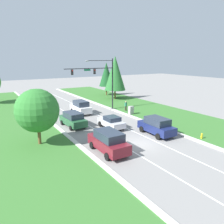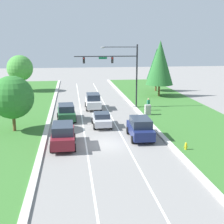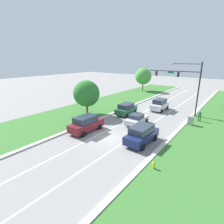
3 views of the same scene
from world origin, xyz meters
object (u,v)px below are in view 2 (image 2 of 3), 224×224
(burgundy_suv, at_px, (63,135))
(traffic_signal_mast, at_px, (120,66))
(oak_far_left_tree, at_px, (12,97))
(oak_near_left_tree, at_px, (20,68))
(conifer_far_right_tree, at_px, (156,64))
(utility_cabinet, at_px, (148,110))
(forest_suv, at_px, (66,112))
(conifer_near_right_tree, at_px, (160,63))
(white_suv, at_px, (93,101))
(fire_hydrant, at_px, (186,146))
(navy_suv, at_px, (140,128))
(silver_sedan, at_px, (102,119))
(pedestrian, at_px, (148,104))

(burgundy_suv, bearing_deg, traffic_signal_mast, 64.23)
(oak_far_left_tree, bearing_deg, oak_near_left_tree, 96.81)
(traffic_signal_mast, height_order, conifer_far_right_tree, traffic_signal_mast)
(conifer_far_right_tree, bearing_deg, utility_cabinet, -108.33)
(forest_suv, height_order, conifer_near_right_tree, conifer_near_right_tree)
(oak_near_left_tree, bearing_deg, white_suv, -53.93)
(fire_hydrant, bearing_deg, utility_cabinet, 90.77)
(burgundy_suv, height_order, navy_suv, burgundy_suv)
(burgundy_suv, xyz_separation_m, oak_near_left_tree, (-8.17, 31.36, 3.17))
(burgundy_suv, xyz_separation_m, utility_cabinet, (10.19, 10.35, -0.39))
(silver_sedan, bearing_deg, burgundy_suv, -123.87)
(forest_suv, relative_size, fire_hydrant, 6.67)
(traffic_signal_mast, height_order, conifer_near_right_tree, conifer_near_right_tree)
(fire_hydrant, distance_m, conifer_far_right_tree, 31.65)
(oak_near_left_tree, bearing_deg, pedestrian, -44.33)
(white_suv, distance_m, conifer_near_right_tree, 14.75)
(conifer_near_right_tree, xyz_separation_m, conifer_far_right_tree, (0.92, 5.29, -0.61))
(traffic_signal_mast, xyz_separation_m, oak_far_left_tree, (-12.45, -9.91, -2.15))
(white_suv, distance_m, forest_suv, 6.74)
(silver_sedan, xyz_separation_m, forest_suv, (-3.83, 3.21, 0.16))
(conifer_near_right_tree, bearing_deg, navy_suv, -110.25)
(pedestrian, relative_size, conifer_far_right_tree, 0.22)
(navy_suv, height_order, fire_hydrant, navy_suv)
(forest_suv, bearing_deg, oak_far_left_tree, -145.59)
(fire_hydrant, relative_size, conifer_far_right_tree, 0.09)
(pedestrian, bearing_deg, traffic_signal_mast, -53.51)
(burgundy_suv, height_order, conifer_near_right_tree, conifer_near_right_tree)
(burgundy_suv, relative_size, pedestrian, 2.86)
(forest_suv, distance_m, conifer_near_right_tree, 20.94)
(pedestrian, xyz_separation_m, oak_far_left_tree, (-15.92, -7.49, 2.63))
(conifer_near_right_tree, bearing_deg, pedestrian, -112.99)
(burgundy_suv, relative_size, silver_sedan, 1.17)
(conifer_far_right_tree, distance_m, oak_far_left_tree, 31.39)
(forest_suv, height_order, oak_near_left_tree, oak_near_left_tree)
(burgundy_suv, distance_m, navy_suv, 7.35)
(oak_far_left_tree, bearing_deg, white_suv, 47.96)
(fire_hydrant, distance_m, oak_near_left_tree, 38.72)
(white_suv, distance_m, navy_suv, 14.10)
(navy_suv, distance_m, silver_sedan, 5.73)
(traffic_signal_mast, distance_m, forest_suv, 10.47)
(silver_sedan, xyz_separation_m, fire_hydrant, (6.36, -8.49, -0.46))
(navy_suv, bearing_deg, pedestrian, 74.08)
(silver_sedan, bearing_deg, oak_near_left_tree, 115.21)
(pedestrian, bearing_deg, forest_suv, -0.59)
(forest_suv, bearing_deg, pedestrian, 14.81)
(traffic_signal_mast, height_order, navy_suv, traffic_signal_mast)
(navy_suv, height_order, conifer_far_right_tree, conifer_far_right_tree)
(fire_hydrant, bearing_deg, white_suv, 110.83)
(fire_hydrant, bearing_deg, navy_suv, 129.80)
(conifer_far_right_tree, xyz_separation_m, oak_far_left_tree, (-21.21, -23.10, -1.39))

